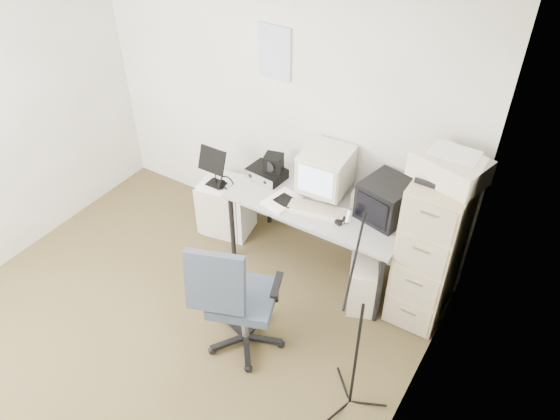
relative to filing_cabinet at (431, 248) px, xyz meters
The scene contains 22 objects.
floor 2.26m from the filing_cabinet, 136.87° to the right, with size 3.60×3.60×0.01m, color #443A1F.
ceiling 2.85m from the filing_cabinet, 136.87° to the right, with size 3.60×3.60×0.01m, color white.
wall_back 1.72m from the filing_cabinet, 168.55° to the left, with size 3.60×0.02×2.50m, color white.
wall_right 1.61m from the filing_cabinet, 81.54° to the right, with size 0.02×3.60×2.50m, color white.
wall_calendar 1.97m from the filing_cabinet, 169.10° to the left, with size 0.30×0.02×0.44m, color white.
filing_cabinet is the anchor object (origin of this frame).
printer 0.74m from the filing_cabinet, 90.00° to the right, with size 0.48×0.33×0.19m, color silver.
desk 0.99m from the filing_cabinet, behind, with size 1.50×0.70×0.73m, color #959593.
crt_monitor 1.02m from the filing_cabinet, behind, with size 0.38×0.40×0.42m, color silver.
crt_tv 0.50m from the filing_cabinet, 169.60° to the left, with size 0.35×0.37×0.32m, color black.
desk_speaker 0.70m from the filing_cabinet, behind, with size 0.08×0.08×0.14m, color beige.
keyboard 0.93m from the filing_cabinet, behind, with size 0.50×0.18×0.03m, color silver.
mouse 0.71m from the filing_cabinet, 165.61° to the right, with size 0.06×0.10×0.03m, color black.
radio_receiver 1.52m from the filing_cabinet, behind, with size 0.32×0.23×0.09m, color black.
radio_speaker 1.47m from the filing_cabinet, behind, with size 0.15×0.14×0.15m, color black.
papers 1.24m from the filing_cabinet, behind, with size 0.22×0.29×0.02m, color white.
pc_tower 0.64m from the filing_cabinet, 159.83° to the right, with size 0.21×0.48×0.44m, color silver.
office_chair 1.47m from the filing_cabinet, 133.72° to the right, with size 0.60×0.60×1.03m, color #2F3B48.
side_cart 1.96m from the filing_cabinet, behind, with size 0.44×0.36×0.55m, color white.
music_stand 1.99m from the filing_cabinet, behind, with size 0.27×0.14×0.40m, color black.
headphones 1.84m from the filing_cabinet, behind, with size 0.17×0.17×0.03m, color black.
mic_stand 1.11m from the filing_cabinet, 94.63° to the right, with size 0.02×0.02×1.33m, color black.
Camera 1 is at (2.22, -1.74, 3.48)m, focal length 35.00 mm.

